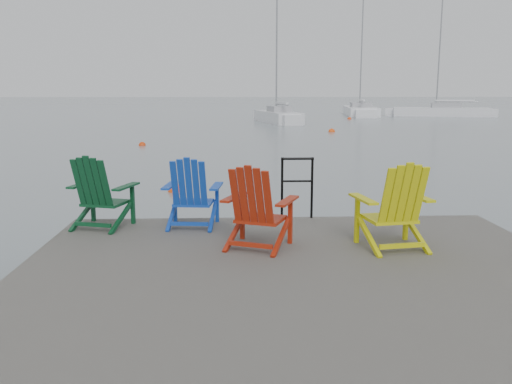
{
  "coord_description": "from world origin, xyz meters",
  "views": [
    {
      "loc": [
        -0.69,
        -5.32,
        2.35
      ],
      "look_at": [
        -0.34,
        2.68,
        0.85
      ],
      "focal_mm": 38.0,
      "sensor_mm": 36.0,
      "label": 1
    }
  ],
  "objects_px": {
    "chair_blue": "(192,192)",
    "buoy_d": "(349,119)",
    "buoy_a": "(176,192)",
    "sailboat_near": "(278,118)",
    "chair_red": "(257,207)",
    "buoy_b": "(142,145)",
    "chair_green": "(100,192)",
    "handrail": "(297,182)",
    "chair_yellow": "(395,206)",
    "sailboat_far": "(441,112)",
    "buoy_c": "(332,132)",
    "sailboat_mid": "(360,111)"
  },
  "relations": [
    {
      "from": "handrail",
      "to": "chair_blue",
      "type": "relative_size",
      "value": 0.93
    },
    {
      "from": "buoy_b",
      "to": "buoy_d",
      "type": "bearing_deg",
      "value": 57.47
    },
    {
      "from": "handrail",
      "to": "chair_yellow",
      "type": "relative_size",
      "value": 0.87
    },
    {
      "from": "sailboat_near",
      "to": "buoy_a",
      "type": "bearing_deg",
      "value": -110.51
    },
    {
      "from": "chair_blue",
      "to": "chair_yellow",
      "type": "distance_m",
      "value": 2.72
    },
    {
      "from": "handrail",
      "to": "chair_green",
      "type": "xyz_separation_m",
      "value": [
        -2.74,
        -0.48,
        -0.04
      ]
    },
    {
      "from": "chair_red",
      "to": "chair_yellow",
      "type": "relative_size",
      "value": 0.96
    },
    {
      "from": "sailboat_far",
      "to": "buoy_d",
      "type": "distance_m",
      "value": 10.7
    },
    {
      "from": "chair_yellow",
      "to": "sailboat_far",
      "type": "distance_m",
      "value": 47.27
    },
    {
      "from": "buoy_a",
      "to": "buoy_d",
      "type": "relative_size",
      "value": 1.04
    },
    {
      "from": "chair_blue",
      "to": "sailboat_near",
      "type": "bearing_deg",
      "value": 89.6
    },
    {
      "from": "sailboat_far",
      "to": "buoy_d",
      "type": "relative_size",
      "value": 34.01
    },
    {
      "from": "chair_green",
      "to": "chair_yellow",
      "type": "xyz_separation_m",
      "value": [
        3.7,
        -1.16,
        0.02
      ]
    },
    {
      "from": "chair_blue",
      "to": "buoy_d",
      "type": "xyz_separation_m",
      "value": [
        10.39,
        38.03,
        -0.99
      ]
    },
    {
      "from": "chair_green",
      "to": "chair_red",
      "type": "xyz_separation_m",
      "value": [
        2.09,
        -1.06,
        0.0
      ]
    },
    {
      "from": "sailboat_far",
      "to": "chair_red",
      "type": "bearing_deg",
      "value": 171.43
    },
    {
      "from": "handrail",
      "to": "chair_green",
      "type": "distance_m",
      "value": 2.78
    },
    {
      "from": "chair_green",
      "to": "buoy_d",
      "type": "bearing_deg",
      "value": 89.38
    },
    {
      "from": "chair_red",
      "to": "buoy_b",
      "type": "relative_size",
      "value": 3.19
    },
    {
      "from": "sailboat_far",
      "to": "chair_green",
      "type": "bearing_deg",
      "value": 168.63
    },
    {
      "from": "buoy_c",
      "to": "buoy_a",
      "type": "bearing_deg",
      "value": -110.94
    },
    {
      "from": "handrail",
      "to": "buoy_d",
      "type": "relative_size",
      "value": 2.6
    },
    {
      "from": "chair_blue",
      "to": "buoy_d",
      "type": "relative_size",
      "value": 2.8
    },
    {
      "from": "sailboat_far",
      "to": "buoy_d",
      "type": "bearing_deg",
      "value": 131.16
    },
    {
      "from": "handrail",
      "to": "chair_yellow",
      "type": "bearing_deg",
      "value": -59.61
    },
    {
      "from": "sailboat_mid",
      "to": "sailboat_far",
      "type": "xyz_separation_m",
      "value": [
        6.95,
        -2.84,
        0.0
      ]
    },
    {
      "from": "chair_blue",
      "to": "buoy_a",
      "type": "xyz_separation_m",
      "value": [
        -0.79,
        5.37,
        -0.99
      ]
    },
    {
      "from": "chair_green",
      "to": "sailboat_near",
      "type": "height_order",
      "value": "sailboat_near"
    },
    {
      "from": "sailboat_near",
      "to": "sailboat_mid",
      "type": "height_order",
      "value": "sailboat_mid"
    },
    {
      "from": "buoy_a",
      "to": "sailboat_near",
      "type": "bearing_deg",
      "value": 80.44
    },
    {
      "from": "handrail",
      "to": "sailboat_near",
      "type": "height_order",
      "value": "sailboat_near"
    },
    {
      "from": "sailboat_far",
      "to": "buoy_c",
      "type": "xyz_separation_m",
      "value": [
        -13.67,
        -18.76,
        -0.36
      ]
    },
    {
      "from": "buoy_b",
      "to": "buoy_c",
      "type": "xyz_separation_m",
      "value": [
        9.69,
        7.52,
        0.0
      ]
    },
    {
      "from": "sailboat_far",
      "to": "buoy_c",
      "type": "relative_size",
      "value": 30.19
    },
    {
      "from": "chair_green",
      "to": "buoy_b",
      "type": "distance_m",
      "value": 16.62
    },
    {
      "from": "chair_blue",
      "to": "chair_red",
      "type": "height_order",
      "value": "chair_red"
    },
    {
      "from": "chair_green",
      "to": "buoy_d",
      "type": "xyz_separation_m",
      "value": [
        11.63,
        38.03,
        -1.0
      ]
    },
    {
      "from": "sailboat_mid",
      "to": "buoy_b",
      "type": "height_order",
      "value": "sailboat_mid"
    },
    {
      "from": "handrail",
      "to": "chair_red",
      "type": "distance_m",
      "value": 1.67
    },
    {
      "from": "chair_green",
      "to": "buoy_a",
      "type": "distance_m",
      "value": 5.48
    },
    {
      "from": "chair_yellow",
      "to": "sailboat_mid",
      "type": "xyz_separation_m",
      "value": [
        10.59,
        46.73,
        -0.67
      ]
    },
    {
      "from": "handrail",
      "to": "chair_blue",
      "type": "height_order",
      "value": "chair_blue"
    },
    {
      "from": "buoy_c",
      "to": "chair_blue",
      "type": "bearing_deg",
      "value": -104.78
    },
    {
      "from": "chair_green",
      "to": "sailboat_mid",
      "type": "distance_m",
      "value": 47.76
    },
    {
      "from": "handrail",
      "to": "buoy_b",
      "type": "relative_size",
      "value": 2.87
    },
    {
      "from": "buoy_c",
      "to": "sailboat_near",
      "type": "bearing_deg",
      "value": 103.47
    },
    {
      "from": "handrail",
      "to": "sailboat_far",
      "type": "bearing_deg",
      "value": 66.37
    },
    {
      "from": "buoy_b",
      "to": "buoy_d",
      "type": "relative_size",
      "value": 0.91
    },
    {
      "from": "buoy_b",
      "to": "buoy_d",
      "type": "height_order",
      "value": "buoy_d"
    },
    {
      "from": "chair_blue",
      "to": "buoy_a",
      "type": "height_order",
      "value": "chair_blue"
    }
  ]
}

